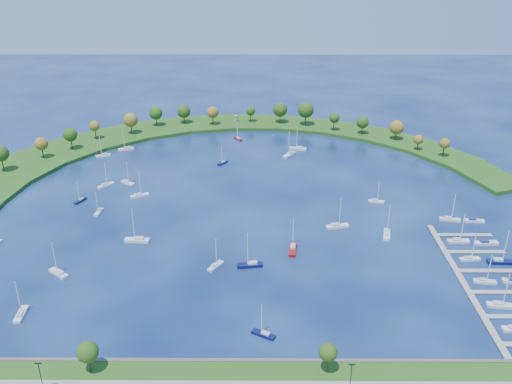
{
  "coord_description": "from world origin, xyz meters",
  "views": [
    {
      "loc": [
        6.12,
        -222.71,
        110.12
      ],
      "look_at": [
        5.0,
        5.0,
        4.0
      ],
      "focal_mm": 38.48,
      "sensor_mm": 36.0,
      "label": 1
    }
  ],
  "objects_px": {
    "moored_boat_0": "(376,201)",
    "moored_boat_6": "(293,249)",
    "harbor_tower": "(236,118)",
    "docked_boat_7": "(500,261)",
    "docked_boat_11": "(474,221)",
    "docked_boat_6": "(470,258)",
    "docked_boat_9": "(486,243)",
    "moored_boat_14": "(106,185)",
    "moored_boat_20": "(137,239)",
    "docked_boat_4": "(485,281)",
    "docked_boat_8": "(458,240)",
    "docked_boat_2": "(500,304)",
    "moored_boat_3": "(128,182)",
    "moored_boat_11": "(103,155)",
    "moored_boat_19": "(99,211)",
    "moored_boat_17": "(21,314)",
    "dock_system": "(483,281)",
    "docked_boat_10": "(450,219)",
    "moored_boat_15": "(290,154)",
    "moored_boat_2": "(387,234)",
    "moored_boat_8": "(337,226)",
    "moored_boat_5": "(238,138)",
    "moored_boat_9": "(216,265)",
    "moored_boat_4": "(264,333)",
    "moored_boat_21": "(298,148)",
    "moored_boat_16": "(223,162)",
    "moored_boat_13": "(80,200)",
    "moored_boat_18": "(250,264)",
    "moored_boat_1": "(139,195)",
    "moored_boat_12": "(58,273)",
    "moored_boat_10": "(126,148)"
  },
  "relations": [
    {
      "from": "moored_boat_0",
      "to": "moored_boat_6",
      "type": "distance_m",
      "value": 59.13
    },
    {
      "from": "harbor_tower",
      "to": "docked_boat_7",
      "type": "relative_size",
      "value": 0.29
    },
    {
      "from": "moored_boat_6",
      "to": "docked_boat_11",
      "type": "distance_m",
      "value": 82.11
    },
    {
      "from": "docked_boat_6",
      "to": "docked_boat_9",
      "type": "distance_m",
      "value": 15.71
    },
    {
      "from": "docked_boat_11",
      "to": "moored_boat_14",
      "type": "bearing_deg",
      "value": 172.94
    },
    {
      "from": "moored_boat_20",
      "to": "docked_boat_4",
      "type": "height_order",
      "value": "moored_boat_20"
    },
    {
      "from": "docked_boat_7",
      "to": "docked_boat_8",
      "type": "height_order",
      "value": "docked_boat_7"
    },
    {
      "from": "docked_boat_2",
      "to": "docked_boat_7",
      "type": "relative_size",
      "value": 0.91
    },
    {
      "from": "moored_boat_3",
      "to": "docked_boat_2",
      "type": "bearing_deg",
      "value": -0.59
    },
    {
      "from": "moored_boat_11",
      "to": "moored_boat_19",
      "type": "height_order",
      "value": "moored_boat_11"
    },
    {
      "from": "moored_boat_14",
      "to": "moored_boat_17",
      "type": "distance_m",
      "value": 100.6
    },
    {
      "from": "docked_boat_6",
      "to": "moored_boat_20",
      "type": "bearing_deg",
      "value": 167.7
    },
    {
      "from": "moored_boat_0",
      "to": "moored_boat_17",
      "type": "relative_size",
      "value": 0.84
    },
    {
      "from": "moored_boat_20",
      "to": "docked_boat_2",
      "type": "relative_size",
      "value": 1.13
    },
    {
      "from": "dock_system",
      "to": "docked_boat_8",
      "type": "distance_m",
      "value": 27.59
    },
    {
      "from": "docked_boat_10",
      "to": "moored_boat_15",
      "type": "bearing_deg",
      "value": 140.08
    },
    {
      "from": "docked_boat_6",
      "to": "docked_boat_7",
      "type": "relative_size",
      "value": 0.81
    },
    {
      "from": "moored_boat_14",
      "to": "docked_boat_8",
      "type": "bearing_deg",
      "value": -68.08
    },
    {
      "from": "moored_boat_2",
      "to": "moored_boat_8",
      "type": "relative_size",
      "value": 0.96
    },
    {
      "from": "moored_boat_5",
      "to": "docked_boat_8",
      "type": "height_order",
      "value": "docked_boat_8"
    },
    {
      "from": "docked_boat_8",
      "to": "moored_boat_8",
      "type": "bearing_deg",
      "value": 163.74
    },
    {
      "from": "moored_boat_0",
      "to": "docked_boat_7",
      "type": "relative_size",
      "value": 0.75
    },
    {
      "from": "moored_boat_2",
      "to": "moored_boat_15",
      "type": "distance_m",
      "value": 96.3
    },
    {
      "from": "moored_boat_9",
      "to": "moored_boat_20",
      "type": "distance_m",
      "value": 37.43
    },
    {
      "from": "dock_system",
      "to": "moored_boat_4",
      "type": "relative_size",
      "value": 7.41
    },
    {
      "from": "harbor_tower",
      "to": "moored_boat_20",
      "type": "relative_size",
      "value": 0.28
    },
    {
      "from": "moored_boat_21",
      "to": "moored_boat_11",
      "type": "bearing_deg",
      "value": 16.81
    },
    {
      "from": "moored_boat_4",
      "to": "moored_boat_5",
      "type": "relative_size",
      "value": 1.05
    },
    {
      "from": "moored_boat_6",
      "to": "docked_boat_9",
      "type": "height_order",
      "value": "moored_boat_6"
    },
    {
      "from": "moored_boat_2",
      "to": "docked_boat_2",
      "type": "distance_m",
      "value": 54.24
    },
    {
      "from": "moored_boat_14",
      "to": "moored_boat_21",
      "type": "bearing_deg",
      "value": -21.14
    },
    {
      "from": "moored_boat_9",
      "to": "moored_boat_16",
      "type": "xyz_separation_m",
      "value": [
        -3.48,
        101.39,
        -0.03
      ]
    },
    {
      "from": "moored_boat_4",
      "to": "docked_boat_2",
      "type": "height_order",
      "value": "docked_boat_2"
    },
    {
      "from": "moored_boat_6",
      "to": "moored_boat_11",
      "type": "xyz_separation_m",
      "value": [
        -99.2,
        100.01,
        -0.08
      ]
    },
    {
      "from": "moored_boat_19",
      "to": "moored_boat_11",
      "type": "bearing_deg",
      "value": -160.96
    },
    {
      "from": "moored_boat_5",
      "to": "moored_boat_20",
      "type": "height_order",
      "value": "moored_boat_20"
    },
    {
      "from": "moored_boat_13",
      "to": "moored_boat_20",
      "type": "height_order",
      "value": "moored_boat_20"
    },
    {
      "from": "moored_boat_18",
      "to": "docked_boat_2",
      "type": "distance_m",
      "value": 85.78
    },
    {
      "from": "moored_boat_1",
      "to": "docked_boat_9",
      "type": "distance_m",
      "value": 151.69
    },
    {
      "from": "moored_boat_1",
      "to": "moored_boat_2",
      "type": "distance_m",
      "value": 113.77
    },
    {
      "from": "docked_boat_4",
      "to": "moored_boat_11",
      "type": "bearing_deg",
      "value": 152.77
    },
    {
      "from": "moored_boat_2",
      "to": "moored_boat_13",
      "type": "relative_size",
      "value": 1.35
    },
    {
      "from": "harbor_tower",
      "to": "moored_boat_19",
      "type": "bearing_deg",
      "value": -113.88
    },
    {
      "from": "moored_boat_20",
      "to": "docked_boat_9",
      "type": "bearing_deg",
      "value": -176.56
    },
    {
      "from": "moored_boat_8",
      "to": "moored_boat_12",
      "type": "height_order",
      "value": "moored_boat_8"
    },
    {
      "from": "moored_boat_21",
      "to": "docked_boat_9",
      "type": "height_order",
      "value": "moored_boat_21"
    },
    {
      "from": "dock_system",
      "to": "docked_boat_8",
      "type": "xyz_separation_m",
      "value": [
        0.21,
        27.58,
        0.57
      ]
    },
    {
      "from": "docked_boat_6",
      "to": "docked_boat_7",
      "type": "height_order",
      "value": "docked_boat_7"
    },
    {
      "from": "docked_boat_6",
      "to": "docked_boat_11",
      "type": "height_order",
      "value": "docked_boat_6"
    },
    {
      "from": "docked_boat_10",
      "to": "moored_boat_10",
      "type": "bearing_deg",
      "value": 161.45
    }
  ]
}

